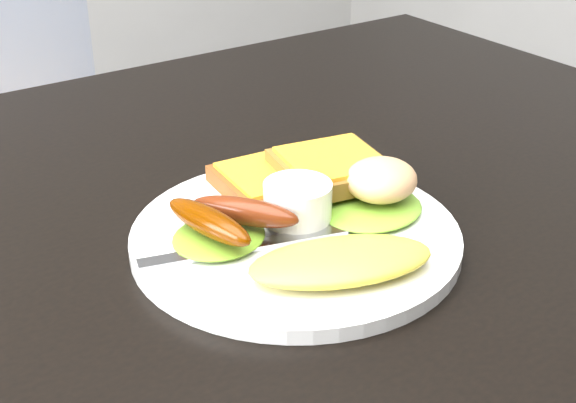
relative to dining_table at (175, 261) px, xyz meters
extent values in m
cube|color=black|center=(0.00, 0.00, 0.00)|extent=(1.20, 0.80, 0.04)
cube|color=tan|center=(0.14, 0.79, -0.28)|extent=(0.45, 0.45, 0.04)
cylinder|color=white|center=(0.07, -0.06, 0.03)|extent=(0.25, 0.25, 0.01)
ellipsoid|color=#5C8F22|center=(0.02, -0.04, 0.04)|extent=(0.09, 0.09, 0.01)
ellipsoid|color=#56A223|center=(0.14, -0.07, 0.04)|extent=(0.10, 0.09, 0.01)
ellipsoid|color=#FCE448|center=(0.06, -0.13, 0.04)|extent=(0.14, 0.10, 0.02)
ellipsoid|color=#652400|center=(0.01, -0.04, 0.05)|extent=(0.04, 0.09, 0.02)
ellipsoid|color=maroon|center=(0.04, -0.04, 0.05)|extent=(0.07, 0.08, 0.02)
cylinder|color=white|center=(0.08, -0.05, 0.05)|extent=(0.07, 0.07, 0.03)
cube|color=brown|center=(0.10, 0.01, 0.04)|extent=(0.09, 0.09, 0.01)
cube|color=#8F5B26|center=(0.14, -0.02, 0.05)|extent=(0.10, 0.10, 0.01)
ellipsoid|color=beige|center=(0.15, -0.07, 0.06)|extent=(0.07, 0.07, 0.03)
cube|color=#ADAFB7|center=(0.03, -0.06, 0.03)|extent=(0.15, 0.05, 0.00)
camera|label=1|loc=(-0.23, -0.49, 0.33)|focal=50.00mm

